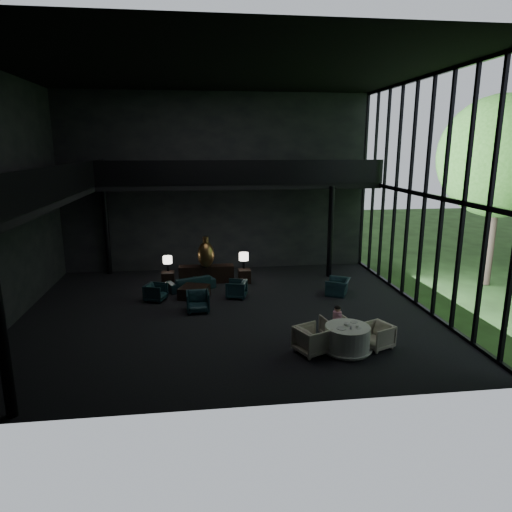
{
  "coord_description": "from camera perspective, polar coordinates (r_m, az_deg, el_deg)",
  "views": [
    {
      "loc": [
        -0.89,
        -15.03,
        5.65
      ],
      "look_at": [
        1.08,
        0.5,
        1.87
      ],
      "focal_mm": 32.0,
      "sensor_mm": 36.0,
      "label": 1
    }
  ],
  "objects": [
    {
      "name": "cereal_bowl",
      "position": [
        13.18,
        11.25,
        -8.34
      ],
      "size": [
        0.17,
        0.17,
        0.09
      ],
      "primitive_type": "ellipsoid",
      "color": "white",
      "rests_on": "dining_table"
    },
    {
      "name": "side_table_right",
      "position": [
        19.39,
        -1.46,
        -2.52
      ],
      "size": [
        0.51,
        0.51,
        0.56
      ],
      "primitive_type": "cube",
      "color": "black",
      "rests_on": "floor"
    },
    {
      "name": "tree_near",
      "position": [
        20.77,
        28.25,
        10.84
      ],
      "size": [
        4.8,
        4.8,
        7.65
      ],
      "color": "#382D23",
      "rests_on": "garden_ground"
    },
    {
      "name": "lounge_armchair_west",
      "position": [
        17.5,
        -12.42,
        -4.43
      ],
      "size": [
        0.81,
        0.84,
        0.68
      ],
      "primitive_type": "imported",
      "rotation": [
        0.0,
        0.0,
        1.22
      ],
      "color": "black",
      "rests_on": "floor"
    },
    {
      "name": "plate_a",
      "position": [
        12.95,
        10.63,
        -8.88
      ],
      "size": [
        0.29,
        0.29,
        0.02
      ],
      "primitive_type": "cylinder",
      "rotation": [
        0.0,
        0.0,
        0.09
      ],
      "color": "white",
      "rests_on": "dining_table"
    },
    {
      "name": "column_nw",
      "position": [
        21.45,
        -18.18,
        3.08
      ],
      "size": [
        0.24,
        0.24,
        4.0
      ],
      "primitive_type": "cylinder",
      "color": "black",
      "rests_on": "floor"
    },
    {
      "name": "mezzanine_left",
      "position": [
        15.96,
        -26.01,
        6.26
      ],
      "size": [
        2.0,
        12.0,
        0.25
      ],
      "primitive_type": "cube",
      "color": "black",
      "rests_on": "wall_left"
    },
    {
      "name": "plate_b",
      "position": [
        13.47,
        12.15,
        -8.06
      ],
      "size": [
        0.26,
        0.26,
        0.01
      ],
      "primitive_type": "cylinder",
      "rotation": [
        0.0,
        0.0,
        0.22
      ],
      "color": "white",
      "rests_on": "dining_table"
    },
    {
      "name": "child",
      "position": [
        14.02,
        10.13,
        -7.22
      ],
      "size": [
        0.26,
        0.26,
        0.56
      ],
      "rotation": [
        0.0,
        0.0,
        3.14
      ],
      "color": "#E4AFC6",
      "rests_on": "dining_chair_north"
    },
    {
      "name": "column_ne",
      "position": [
        20.2,
        9.28,
        2.97
      ],
      "size": [
        0.24,
        0.24,
        4.0
      ],
      "primitive_type": "cylinder",
      "color": "black",
      "rests_on": "floor"
    },
    {
      "name": "dining_chair_west",
      "position": [
        12.99,
        7.06,
        -10.03
      ],
      "size": [
        1.16,
        1.19,
        0.95
      ],
      "primitive_type": "imported",
      "rotation": [
        0.0,
        0.0,
        1.99
      ],
      "color": "#B7B6B4",
      "rests_on": "floor"
    },
    {
      "name": "wall_front",
      "position": [
        9.22,
        -1.57,
        3.25
      ],
      "size": [
        14.0,
        0.04,
        8.0
      ],
      "primitive_type": "cube",
      "color": "black",
      "rests_on": "ground"
    },
    {
      "name": "wall_back",
      "position": [
        21.11,
        -4.84,
        9.03
      ],
      "size": [
        14.0,
        0.04,
        8.0
      ],
      "primitive_type": "cube",
      "color": "black",
      "rests_on": "ground"
    },
    {
      "name": "column_sw",
      "position": [
        10.83,
        -29.31,
        -7.96
      ],
      "size": [
        0.24,
        0.24,
        4.0
      ],
      "primitive_type": "cylinder",
      "color": "black",
      "rests_on": "floor"
    },
    {
      "name": "dining_table",
      "position": [
        13.31,
        11.32,
        -10.3
      ],
      "size": [
        1.43,
        1.43,
        0.75
      ],
      "color": "white",
      "rests_on": "floor"
    },
    {
      "name": "sofa",
      "position": [
        18.65,
        -8.13,
        -3.14
      ],
      "size": [
        1.78,
        1.1,
        0.67
      ],
      "primitive_type": "imported",
      "rotation": [
        0.0,
        0.0,
        3.52
      ],
      "color": "#264750",
      "rests_on": "floor"
    },
    {
      "name": "console",
      "position": [
        19.49,
        -6.22,
        -2.25
      ],
      "size": [
        2.31,
        0.52,
        0.73
      ],
      "primitive_type": "cube",
      "color": "black",
      "rests_on": "floor"
    },
    {
      "name": "table_lamp_left",
      "position": [
        19.36,
        -11.0,
        -0.54
      ],
      "size": [
        0.38,
        0.38,
        0.64
      ],
      "color": "black",
      "rests_on": "side_table_left"
    },
    {
      "name": "railing_left",
      "position": [
        15.62,
        -22.73,
        8.67
      ],
      "size": [
        0.06,
        12.0,
        1.0
      ],
      "primitive_type": "cube",
      "color": "black",
      "rests_on": "mezzanine_left"
    },
    {
      "name": "table_lamp_right",
      "position": [
        19.42,
        -1.54,
        -0.16
      ],
      "size": [
        0.4,
        0.4,
        0.68
      ],
      "color": "black",
      "rests_on": "side_table_right"
    },
    {
      "name": "wall_left",
      "position": [
        16.31,
        -29.35,
        6.02
      ],
      "size": [
        0.04,
        12.0,
        8.0
      ],
      "primitive_type": "cube",
      "color": "black",
      "rests_on": "ground"
    },
    {
      "name": "dining_chair_north",
      "position": [
        14.22,
        9.71,
        -8.63
      ],
      "size": [
        0.74,
        0.71,
        0.65
      ],
      "primitive_type": "imported",
      "rotation": [
        0.0,
        0.0,
        3.34
      ],
      "color": "#A6A497",
      "rests_on": "floor"
    },
    {
      "name": "railing_back",
      "position": [
        19.15,
        -1.57,
        10.41
      ],
      "size": [
        12.0,
        0.06,
        1.0
      ],
      "primitive_type": "cube",
      "color": "black",
      "rests_on": "mezzanine_back"
    },
    {
      "name": "coffee_cup",
      "position": [
        13.08,
        12.53,
        -8.57
      ],
      "size": [
        0.11,
        0.11,
        0.07
      ],
      "primitive_type": "cylinder",
      "rotation": [
        0.0,
        0.0,
        0.36
      ],
      "color": "white",
      "rests_on": "saucer"
    },
    {
      "name": "lounge_armchair_east",
      "position": [
        17.46,
        -2.46,
        -4.09
      ],
      "size": [
        0.82,
        0.85,
        0.72
      ],
      "primitive_type": "imported",
      "rotation": [
        0.0,
        0.0,
        -1.84
      ],
      "color": "#1D4751",
      "rests_on": "floor"
    },
    {
      "name": "ceiling",
      "position": [
        15.24,
        -4.09,
        22.4
      ],
      "size": [
        14.0,
        12.0,
        0.02
      ],
      "primitive_type": "cube",
      "color": "black",
      "rests_on": "ground"
    },
    {
      "name": "floor",
      "position": [
        16.08,
        -3.61,
        -7.04
      ],
      "size": [
        14.0,
        12.0,
        0.02
      ],
      "primitive_type": "cube",
      "color": "black",
      "rests_on": "ground"
    },
    {
      "name": "side_table_left",
      "position": [
        19.37,
        -10.94,
        -2.79
      ],
      "size": [
        0.51,
        0.51,
        0.56
      ],
      "primitive_type": "cube",
      "color": "black",
      "rests_on": "floor"
    },
    {
      "name": "cream_pot",
      "position": [
        12.96,
        11.76,
        -8.79
      ],
      "size": [
        0.07,
        0.07,
        0.07
      ],
      "primitive_type": "cylinder",
      "rotation": [
        0.0,
        0.0,
        -0.23
      ],
      "color": "#99999E",
      "rests_on": "dining_table"
    },
    {
      "name": "lounge_armchair_south",
      "position": [
        16.11,
        -7.29,
        -5.51
      ],
      "size": [
        0.84,
        0.79,
        0.84
      ],
      "primitive_type": "imported",
      "rotation": [
        0.0,
        0.0,
        0.04
      ],
      "color": "#142A2D",
      "rests_on": "floor"
    },
    {
      "name": "dining_chair_east",
      "position": [
        13.7,
        14.88,
        -9.47
      ],
      "size": [
        0.97,
        1.0,
        0.8
      ],
      "primitive_type": "imported",
      "rotation": [
        0.0,
        0.0,
        -1.16
      ],
      "color": "beige",
      "rests_on": "floor"
    },
    {
      "name": "window_armchair",
      "position": [
        18.09,
        10.21,
        -3.62
      ],
      "size": [
        0.89,
        1.02,
        0.75
      ],
      "primitive_type": "imported",
      "rotation": [
        0.0,
        0.0,
        -2.05
      ],
      "color": "#173549",
      "rests_on": "floor"
    },
    {
      "name": "coffee_table",
      "position": [
        17.64,
        -7.73,
        -4.49
      ],
      "size": [
        1.28,
        1.28,
        0.44
      ],
      "primitive_type": "cube",
      "rotation": [
        0.0,
        0.0,
        -0.36
      ],
      "color": "black",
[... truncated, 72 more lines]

